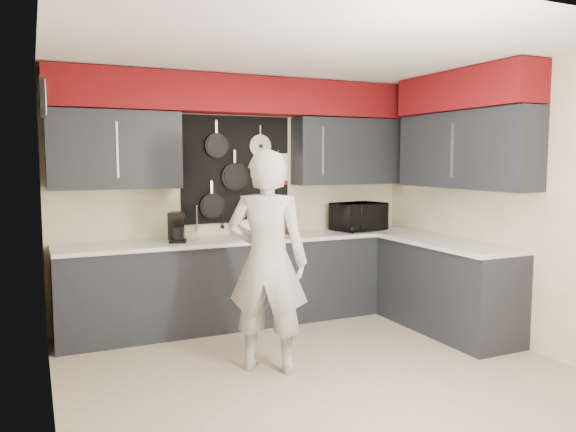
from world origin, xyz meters
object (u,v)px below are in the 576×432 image
utensil_crock (244,228)px  coffee_maker (177,226)px  person (267,262)px  knife_block (291,224)px  microwave (359,217)px

utensil_crock → coffee_maker: 0.74m
utensil_crock → coffee_maker: coffee_maker is taller
person → coffee_maker: bearing=-36.8°
knife_block → coffee_maker: (-1.27, -0.06, 0.04)m
knife_block → coffee_maker: 1.27m
microwave → knife_block: (-0.85, 0.03, -0.05)m
microwave → utensil_crock: size_ratio=3.23×
knife_block → person: person is taller
utensil_crock → person: 1.42m
microwave → utensil_crock: microwave is taller
knife_block → person: bearing=-128.8°
microwave → utensil_crock: 1.39m
microwave → utensil_crock: (-1.38, 0.05, -0.07)m
coffee_maker → knife_block: bearing=21.5°
knife_block → microwave: bearing=-9.1°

